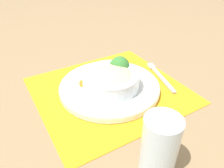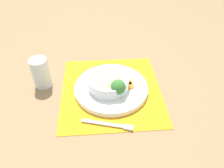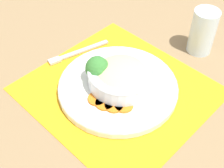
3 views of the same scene
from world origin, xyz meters
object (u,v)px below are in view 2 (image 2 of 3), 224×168
object	(u,v)px
bowl	(108,81)
broccoli_floret	(118,87)
fork	(112,125)
water_glass	(41,74)

from	to	relation	value
bowl	broccoli_floret	world-z (taller)	broccoli_floret
fork	broccoli_floret	bearing A→B (deg)	-177.98
bowl	water_glass	xyz separation A→B (m)	(-0.02, -0.27, 0.01)
bowl	water_glass	bearing A→B (deg)	-94.97
bowl	broccoli_floret	xyz separation A→B (m)	(0.04, 0.04, 0.01)
broccoli_floret	fork	bearing A→B (deg)	-6.63
bowl	fork	world-z (taller)	bowl
broccoli_floret	bowl	bearing A→B (deg)	-139.01
bowl	water_glass	world-z (taller)	water_glass
bowl	fork	distance (m)	0.19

